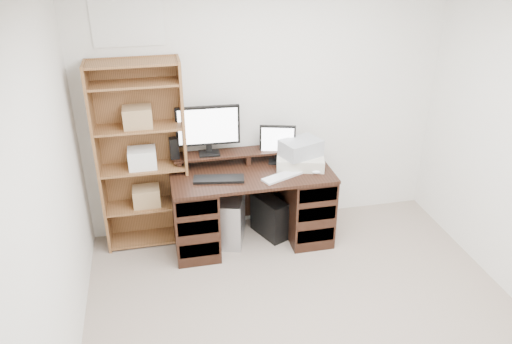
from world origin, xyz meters
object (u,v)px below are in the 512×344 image
object	(u,v)px
monitor_wide	(208,128)
printer	(300,161)
tower_black	(269,217)
bookshelf	(142,155)
desk	(251,205)
monitor_small	(277,142)
tower_silver	(232,217)

from	to	relation	value
monitor_wide	printer	bearing A→B (deg)	-11.67
monitor_wide	tower_black	size ratio (longest dim) A/B	1.34
printer	tower_black	world-z (taller)	printer
monitor_wide	bookshelf	distance (m)	0.66
printer	bookshelf	distance (m)	1.48
monitor_wide	desk	bearing A→B (deg)	-30.22
printer	desk	bearing A→B (deg)	-161.94
bookshelf	printer	bearing A→B (deg)	-7.52
monitor_small	tower_black	world-z (taller)	monitor_small
desk	tower_black	xyz separation A→B (m)	(0.19, 0.04, -0.19)
monitor_wide	tower_black	distance (m)	1.09
tower_silver	tower_black	bearing A→B (deg)	14.95
desk	printer	distance (m)	0.64
bookshelf	monitor_small	bearing A→B (deg)	-2.54
desk	bookshelf	world-z (taller)	bookshelf
monitor_wide	bookshelf	xyz separation A→B (m)	(-0.62, -0.01, -0.21)
tower_silver	printer	bearing A→B (deg)	13.69
monitor_small	monitor_wide	bearing A→B (deg)	-170.63
monitor_small	tower_silver	size ratio (longest dim) A/B	0.77
monitor_small	tower_silver	distance (m)	0.86
printer	tower_silver	size ratio (longest dim) A/B	0.91
monitor_small	bookshelf	distance (m)	1.27
bookshelf	tower_silver	bearing A→B (deg)	-11.55
tower_black	printer	bearing A→B (deg)	-28.21
tower_silver	bookshelf	xyz separation A→B (m)	(-0.80, 0.16, 0.68)
printer	tower_black	bearing A→B (deg)	-168.56
tower_silver	desk	bearing A→B (deg)	0.90
desk	tower_silver	xyz separation A→B (m)	(-0.18, 0.05, -0.15)
monitor_wide	tower_black	world-z (taller)	monitor_wide
monitor_small	bookshelf	bearing A→B (deg)	-166.90
monitor_small	printer	size ratio (longest dim) A/B	0.85
tower_silver	monitor_small	bearing A→B (deg)	28.95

